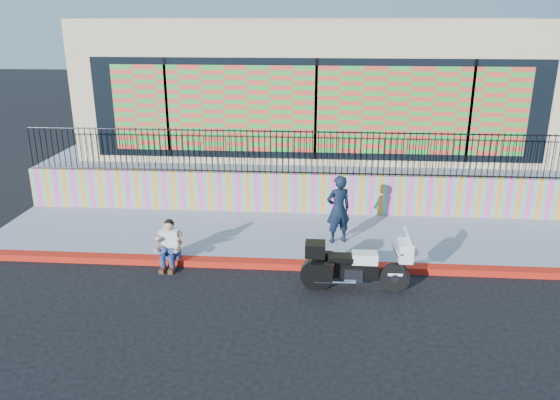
# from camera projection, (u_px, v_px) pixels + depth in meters

# --- Properties ---
(ground) EXTENTS (90.00, 90.00, 0.00)m
(ground) POSITION_uv_depth(u_px,v_px,m) (310.00, 268.00, 12.13)
(ground) COLOR black
(ground) RESTS_ON ground
(red_curb) EXTENTS (16.00, 0.30, 0.15)m
(red_curb) POSITION_uv_depth(u_px,v_px,m) (310.00, 265.00, 12.10)
(red_curb) COLOR #A91D0C
(red_curb) RESTS_ON ground
(sidewalk) EXTENTS (16.00, 3.00, 0.15)m
(sidewalk) POSITION_uv_depth(u_px,v_px,m) (312.00, 237.00, 13.66)
(sidewalk) COLOR gray
(sidewalk) RESTS_ON ground
(mural_wall) EXTENTS (16.00, 0.20, 1.10)m
(mural_wall) POSITION_uv_depth(u_px,v_px,m) (314.00, 193.00, 14.97)
(mural_wall) COLOR #FF439D
(mural_wall) RESTS_ON sidewalk
(metal_fence) EXTENTS (15.80, 0.04, 1.20)m
(metal_fence) POSITION_uv_depth(u_px,v_px,m) (314.00, 153.00, 14.60)
(metal_fence) COLOR black
(metal_fence) RESTS_ON mural_wall
(elevated_platform) EXTENTS (16.00, 10.00, 1.25)m
(elevated_platform) POSITION_uv_depth(u_px,v_px,m) (316.00, 152.00, 19.81)
(elevated_platform) COLOR gray
(elevated_platform) RESTS_ON ground
(storefront_building) EXTENTS (14.00, 8.06, 4.00)m
(storefront_building) POSITION_uv_depth(u_px,v_px,m) (318.00, 79.00, 18.76)
(storefront_building) COLOR #C9B286
(storefront_building) RESTS_ON elevated_platform
(police_motorcycle) EXTENTS (2.18, 0.72, 1.36)m
(police_motorcycle) POSITION_uv_depth(u_px,v_px,m) (354.00, 264.00, 11.01)
(police_motorcycle) COLOR black
(police_motorcycle) RESTS_ON ground
(police_officer) EXTENTS (0.71, 0.60, 1.67)m
(police_officer) POSITION_uv_depth(u_px,v_px,m) (338.00, 209.00, 12.91)
(police_officer) COLOR black
(police_officer) RESTS_ON sidewalk
(seated_man) EXTENTS (0.54, 0.71, 1.06)m
(seated_man) POSITION_uv_depth(u_px,v_px,m) (169.00, 248.00, 12.05)
(seated_man) COLOR navy
(seated_man) RESTS_ON ground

